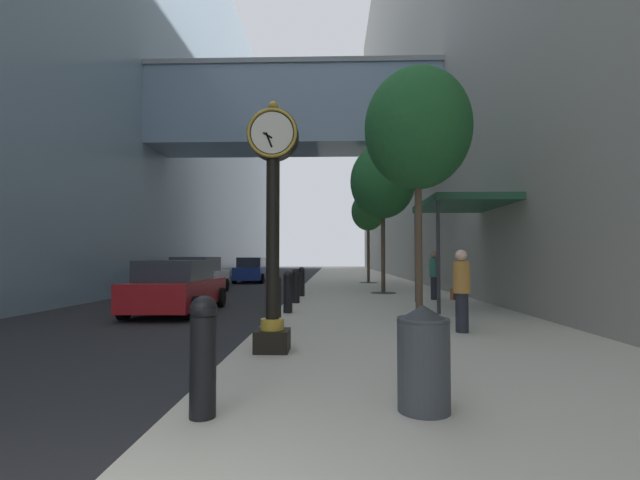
# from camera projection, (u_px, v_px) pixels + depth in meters

# --- Properties ---
(ground_plane) EXTENTS (110.00, 110.00, 0.00)m
(ground_plane) POSITION_uv_depth(u_px,v_px,m) (308.00, 283.00, 28.58)
(ground_plane) COLOR #262628
(ground_plane) RESTS_ON ground
(sidewalk_right) EXTENTS (6.83, 80.00, 0.14)m
(sidewalk_right) POSITION_uv_depth(u_px,v_px,m) (358.00, 280.00, 31.48)
(sidewalk_right) COLOR beige
(sidewalk_right) RESTS_ON ground
(building_block_left) EXTENTS (23.53, 80.00, 24.90)m
(building_block_left) POSITION_uv_depth(u_px,v_px,m) (151.00, 112.00, 32.32)
(building_block_left) COLOR #849EB2
(building_block_left) RESTS_ON ground
(building_block_right) EXTENTS (9.00, 80.00, 36.37)m
(building_block_right) POSITION_uv_depth(u_px,v_px,m) (465.00, 31.00, 31.98)
(building_block_right) COLOR gray
(building_block_right) RESTS_ON ground
(street_clock) EXTENTS (0.84, 0.55, 4.13)m
(street_clock) POSITION_uv_depth(u_px,v_px,m) (273.00, 213.00, 7.22)
(street_clock) COLOR black
(street_clock) RESTS_ON sidewalk_right
(bollard_nearest) EXTENTS (0.26, 0.26, 1.16)m
(bollard_nearest) POSITION_uv_depth(u_px,v_px,m) (203.00, 353.00, 4.21)
(bollard_nearest) COLOR black
(bollard_nearest) RESTS_ON sidewalk_right
(bollard_third) EXTENTS (0.26, 0.26, 1.16)m
(bollard_third) POSITION_uv_depth(u_px,v_px,m) (275.00, 300.00, 9.52)
(bollard_third) COLOR black
(bollard_third) RESTS_ON sidewalk_right
(bollard_fourth) EXTENTS (0.26, 0.26, 1.16)m
(bollard_fourth) POSITION_uv_depth(u_px,v_px,m) (288.00, 291.00, 12.17)
(bollard_fourth) COLOR black
(bollard_fourth) RESTS_ON sidewalk_right
(bollard_fifth) EXTENTS (0.26, 0.26, 1.16)m
(bollard_fifth) POSITION_uv_depth(u_px,v_px,m) (296.00, 285.00, 14.83)
(bollard_fifth) COLOR black
(bollard_fifth) RESTS_ON sidewalk_right
(bollard_sixth) EXTENTS (0.26, 0.26, 1.16)m
(bollard_sixth) POSITION_uv_depth(u_px,v_px,m) (302.00, 281.00, 17.48)
(bollard_sixth) COLOR black
(bollard_sixth) RESTS_ON sidewalk_right
(street_tree_near) EXTENTS (2.73, 2.73, 6.42)m
(street_tree_near) POSITION_uv_depth(u_px,v_px,m) (418.00, 129.00, 11.27)
(street_tree_near) COLOR #333335
(street_tree_near) RESTS_ON sidewalk_right
(street_tree_mid_near) EXTENTS (2.83, 2.83, 6.48)m
(street_tree_mid_near) POSITION_uv_depth(u_px,v_px,m) (383.00, 182.00, 19.15)
(street_tree_mid_near) COLOR #333335
(street_tree_mid_near) RESTS_ON sidewalk_right
(street_tree_mid_far) EXTENTS (2.06, 2.06, 5.57)m
(street_tree_mid_far) POSITION_uv_depth(u_px,v_px,m) (368.00, 212.00, 27.00)
(street_tree_mid_far) COLOR #333335
(street_tree_mid_far) RESTS_ON sidewalk_right
(trash_bin) EXTENTS (0.53, 0.53, 1.05)m
(trash_bin) POSITION_uv_depth(u_px,v_px,m) (423.00, 357.00, 4.38)
(trash_bin) COLOR #383D42
(trash_bin) RESTS_ON sidewalk_right
(pedestrian_walking) EXTENTS (0.42, 0.51, 1.69)m
(pedestrian_walking) POSITION_uv_depth(u_px,v_px,m) (461.00, 289.00, 9.00)
(pedestrian_walking) COLOR #23232D
(pedestrian_walking) RESTS_ON sidewalk_right
(pedestrian_by_clock) EXTENTS (0.48, 0.48, 1.76)m
(pedestrian_by_clock) POSITION_uv_depth(u_px,v_px,m) (434.00, 274.00, 15.98)
(pedestrian_by_clock) COLOR #23232D
(pedestrian_by_clock) RESTS_ON sidewalk_right
(storefront_awning) EXTENTS (2.40, 3.60, 3.30)m
(storefront_awning) POSITION_uv_depth(u_px,v_px,m) (460.00, 206.00, 13.59)
(storefront_awning) COLOR #235138
(storefront_awning) RESTS_ON sidewalk_right
(car_red_near) EXTENTS (2.18, 4.56, 1.59)m
(car_red_near) POSITION_uv_depth(u_px,v_px,m) (177.00, 287.00, 13.25)
(car_red_near) COLOR #AD191E
(car_red_near) RESTS_ON ground
(car_blue_mid) EXTENTS (2.07, 4.29, 1.68)m
(car_blue_mid) POSITION_uv_depth(u_px,v_px,m) (252.00, 270.00, 29.77)
(car_blue_mid) COLOR navy
(car_blue_mid) RESTS_ON ground
(car_white_far) EXTENTS (2.06, 4.61, 1.70)m
(car_white_far) POSITION_uv_depth(u_px,v_px,m) (197.00, 276.00, 20.22)
(car_white_far) COLOR silver
(car_white_far) RESTS_ON ground
(car_black_trailing) EXTENTS (1.99, 4.70, 1.60)m
(car_black_trailing) POSITION_uv_depth(u_px,v_px,m) (262.00, 268.00, 38.59)
(car_black_trailing) COLOR black
(car_black_trailing) RESTS_ON ground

